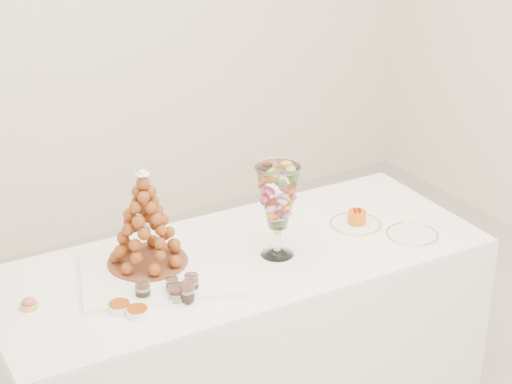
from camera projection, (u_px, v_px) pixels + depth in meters
room_walls at (275, 4)px, 2.91m from camera, size 4.54×4.04×2.82m
buffet_table at (241, 336)px, 3.57m from camera, size 2.03×0.88×0.76m
lace_tray at (159, 273)px, 3.27m from camera, size 0.70×0.61×0.02m
macaron_vase at (278, 198)px, 3.32m from camera, size 0.17×0.17×0.38m
cake_plate at (356, 225)px, 3.65m from camera, size 0.23×0.23×0.01m
spare_plate at (412, 235)px, 3.56m from camera, size 0.22×0.22×0.01m
pink_tart at (29, 304)px, 3.06m from camera, size 0.06×0.06×0.04m
verrine_a at (143, 290)px, 3.10m from camera, size 0.07×0.07×0.08m
verrine_b at (172, 286)px, 3.14m from camera, size 0.05×0.05×0.06m
verrine_c at (191, 283)px, 3.15m from camera, size 0.06×0.06×0.07m
verrine_d at (176, 293)px, 3.09m from camera, size 0.06×0.06×0.07m
verrine_e at (187, 293)px, 3.09m from camera, size 0.07×0.07×0.07m
ramekin_back at (119, 307)px, 3.04m from camera, size 0.08×0.08×0.03m
ramekin_front at (137, 312)px, 3.02m from camera, size 0.08×0.08×0.03m
croquembouche at (145, 218)px, 3.24m from camera, size 0.31×0.31×0.39m
mousse_cake at (357, 217)px, 3.64m from camera, size 0.08×0.08×0.07m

